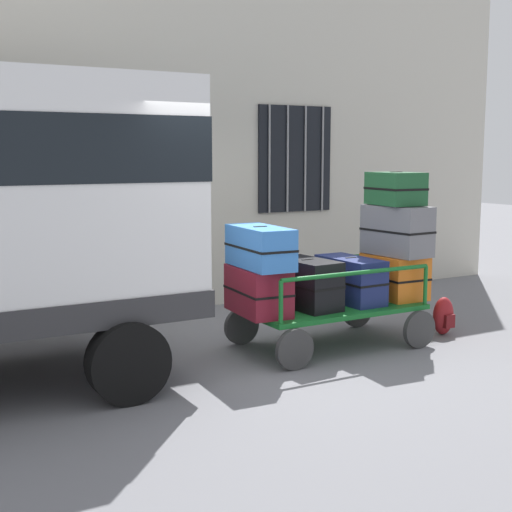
{
  "coord_description": "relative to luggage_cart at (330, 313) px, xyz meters",
  "views": [
    {
      "loc": [
        -3.35,
        -6.27,
        2.08
      ],
      "look_at": [
        0.14,
        -0.12,
        1.06
      ],
      "focal_mm": 49.91,
      "sensor_mm": 36.0,
      "label": 1
    }
  ],
  "objects": [
    {
      "name": "ground_plane",
      "position": [
        -1.06,
        0.12,
        -0.37
      ],
      "size": [
        40.0,
        40.0,
        0.0
      ],
      "primitive_type": "plane",
      "color": "slate"
    },
    {
      "name": "building_wall",
      "position": [
        -1.06,
        2.66,
        2.13
      ],
      "size": [
        12.0,
        0.38,
        5.0
      ],
      "color": "beige",
      "rests_on": "ground"
    },
    {
      "name": "luggage_cart",
      "position": [
        0.0,
        0.0,
        0.0
      ],
      "size": [
        2.0,
        1.14,
        0.46
      ],
      "color": "#146023",
      "rests_on": "ground"
    },
    {
      "name": "cart_railing",
      "position": [
        0.0,
        0.0,
        0.45
      ],
      "size": [
        1.88,
        1.0,
        0.44
      ],
      "color": "#146023",
      "rests_on": "luggage_cart"
    },
    {
      "name": "suitcase_left_bottom",
      "position": [
        -0.88,
        0.03,
        0.33
      ],
      "size": [
        0.5,
        0.83,
        0.48
      ],
      "color": "maroon",
      "rests_on": "luggage_cart"
    },
    {
      "name": "suitcase_left_middle",
      "position": [
        -0.88,
        -0.01,
        0.78
      ],
      "size": [
        0.45,
        0.9,
        0.42
      ],
      "color": "#3372C6",
      "rests_on": "suitcase_left_bottom"
    },
    {
      "name": "suitcase_midleft_bottom",
      "position": [
        -0.29,
        0.01,
        0.35
      ],
      "size": [
        0.47,
        0.8,
        0.52
      ],
      "color": "black",
      "rests_on": "luggage_cart"
    },
    {
      "name": "suitcase_center_bottom",
      "position": [
        0.29,
        0.03,
        0.33
      ],
      "size": [
        0.41,
        0.86,
        0.5
      ],
      "color": "navy",
      "rests_on": "luggage_cart"
    },
    {
      "name": "suitcase_midright_bottom",
      "position": [
        0.88,
        -0.01,
        0.33
      ],
      "size": [
        0.5,
        0.75,
        0.49
      ],
      "color": "orange",
      "rests_on": "luggage_cart"
    },
    {
      "name": "suitcase_midright_middle",
      "position": [
        0.88,
        -0.04,
        0.86
      ],
      "size": [
        0.47,
        0.82,
        0.56
      ],
      "color": "slate",
      "rests_on": "suitcase_midright_bottom"
    },
    {
      "name": "suitcase_midright_top",
      "position": [
        0.88,
        0.01,
        1.32
      ],
      "size": [
        0.49,
        0.65,
        0.37
      ],
      "color": "#194C28",
      "rests_on": "suitcase_midright_middle"
    },
    {
      "name": "backpack",
      "position": [
        1.43,
        -0.25,
        -0.15
      ],
      "size": [
        0.27,
        0.22,
        0.44
      ],
      "color": "maroon",
      "rests_on": "ground"
    }
  ]
}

